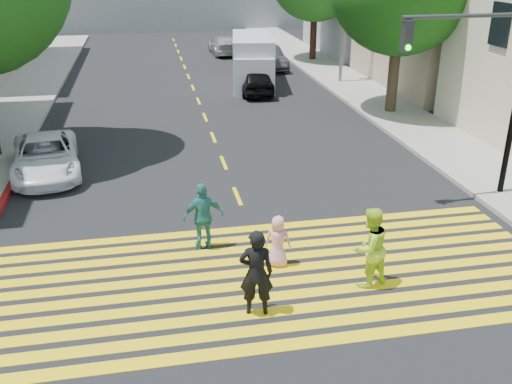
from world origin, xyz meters
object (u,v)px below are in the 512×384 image
object	(u,v)px
pedestrian_child	(278,241)
dark_car_near	(255,80)
traffic_signal	(488,76)
silver_car	(224,45)
pedestrian_extra	(203,216)
dark_car_parked	(268,58)
pedestrian_man	(256,273)
pedestrian_woman	(370,248)
white_van	(253,63)
white_sedan	(46,156)

from	to	relation	value
pedestrian_child	dark_car_near	size ratio (longest dim) A/B	0.31
traffic_signal	silver_car	bearing A→B (deg)	96.10
pedestrian_extra	traffic_signal	world-z (taller)	traffic_signal
dark_car_parked	traffic_signal	distance (m)	21.18
pedestrian_man	pedestrian_extra	world-z (taller)	pedestrian_man
pedestrian_woman	traffic_signal	size ratio (longest dim) A/B	0.33
silver_car	traffic_signal	xyz separation A→B (m)	(3.71, -26.73, 3.05)
dark_car_parked	white_van	bearing A→B (deg)	-117.20
dark_car_parked	pedestrian_woman	bearing A→B (deg)	-102.72
pedestrian_child	white_sedan	size ratio (longest dim) A/B	0.28
pedestrian_woman	pedestrian_extra	distance (m)	4.16
traffic_signal	pedestrian_man	bearing A→B (deg)	-150.34
pedestrian_woman	dark_car_near	size ratio (longest dim) A/B	0.46
pedestrian_child	pedestrian_woman	bearing A→B (deg)	166.71
dark_car_near	white_van	distance (m)	1.75
pedestrian_man	pedestrian_child	xyz separation A→B (m)	(0.87, 1.80, -0.31)
pedestrian_man	white_sedan	size ratio (longest dim) A/B	0.42
pedestrian_man	silver_car	size ratio (longest dim) A/B	0.43
white_sedan	pedestrian_child	bearing A→B (deg)	-57.29
pedestrian_woman	pedestrian_extra	bearing A→B (deg)	-57.36
pedestrian_extra	silver_car	distance (m)	28.63
pedestrian_extra	white_van	xyz separation A→B (m)	(4.61, 17.80, 0.39)
dark_car_near	white_van	world-z (taller)	white_van
pedestrian_man	pedestrian_extra	distance (m)	3.09
silver_car	dark_car_parked	distance (m)	6.16
pedestrian_man	white_van	distance (m)	21.15
pedestrian_extra	dark_car_parked	xyz separation A→B (m)	(6.43, 22.44, -0.18)
pedestrian_man	dark_car_parked	size ratio (longest dim) A/B	0.45
pedestrian_woman	dark_car_parked	distance (m)	25.04
pedestrian_extra	dark_car_near	distance (m)	16.75
white_sedan	white_van	distance (m)	14.89
white_van	white_sedan	bearing A→B (deg)	-119.15
silver_car	dark_car_parked	xyz separation A→B (m)	(1.96, -5.84, 0.05)
dark_car_near	dark_car_parked	world-z (taller)	dark_car_parked
pedestrian_man	traffic_signal	xyz separation A→B (m)	(7.43, 4.54, 2.75)
dark_car_near	traffic_signal	xyz separation A→B (m)	(3.76, -14.60, 3.01)
pedestrian_woman	pedestrian_man	bearing A→B (deg)	-9.49
white_sedan	white_van	xyz separation A→B (m)	(9.21, 11.69, 0.63)
white_sedan	pedestrian_extra	bearing A→B (deg)	-60.71
silver_car	dark_car_parked	bearing A→B (deg)	106.74
pedestrian_man	traffic_signal	bearing A→B (deg)	-139.50
pedestrian_child	dark_car_parked	xyz separation A→B (m)	(4.82, 23.64, 0.05)
white_sedan	dark_car_near	xyz separation A→B (m)	(9.02, 10.04, 0.06)
dark_car_parked	pedestrian_man	bearing A→B (deg)	-108.34
white_sedan	dark_car_parked	xyz separation A→B (m)	(11.04, 16.33, 0.06)
pedestrian_man	silver_car	bearing A→B (deg)	-87.75
white_van	pedestrian_child	bearing A→B (deg)	-89.86
dark_car_parked	traffic_signal	size ratio (longest dim) A/B	0.74
silver_car	pedestrian_extra	bearing A→B (deg)	79.16
dark_car_near	dark_car_parked	bearing A→B (deg)	-104.57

